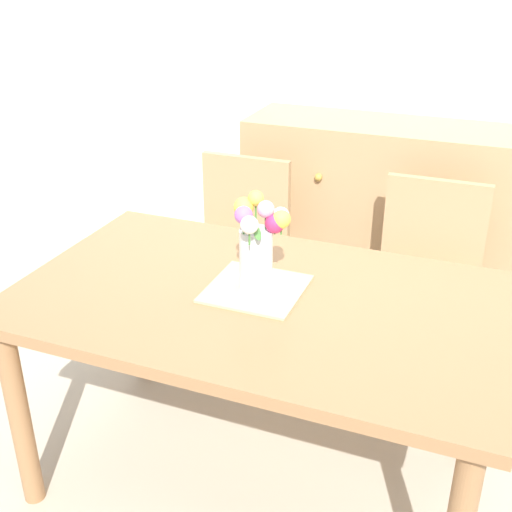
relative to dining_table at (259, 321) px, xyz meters
The scene contains 8 objects.
ground_plane 0.66m from the dining_table, ahead, with size 12.00×12.00×0.00m, color #B7AD99.
back_wall 1.76m from the dining_table, 90.00° to the left, with size 7.00×0.10×2.80m, color silver.
dining_table is the anchor object (origin of this frame).
chair_left 0.92m from the dining_table, 117.73° to the left, with size 0.42×0.42×0.90m.
chair_right 0.92m from the dining_table, 62.27° to the left, with size 0.42×0.42×0.90m.
dresser 1.35m from the dining_table, 82.94° to the left, with size 1.40×0.47×1.00m.
placemat 0.10m from the dining_table, 127.52° to the left, with size 0.30×0.30×0.01m, color #CCB789.
flower_vase 0.26m from the dining_table, 117.46° to the left, with size 0.18×0.21×0.31m.
Camera 1 is at (0.65, -1.66, 1.75)m, focal length 45.42 mm.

